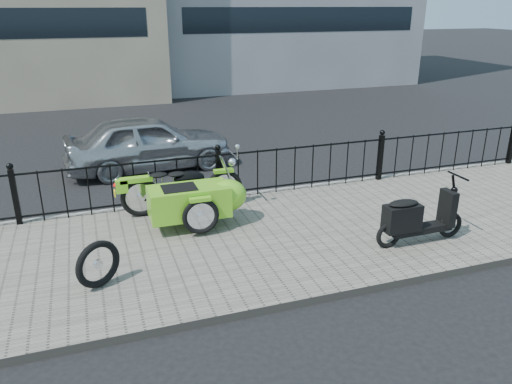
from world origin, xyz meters
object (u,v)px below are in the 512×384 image
object	(u,v)px
scooter	(416,219)
spare_tire	(98,264)
sedan_car	(149,143)
motorcycle_sidecar	(198,197)

from	to	relation	value
scooter	spare_tire	bearing A→B (deg)	176.64
scooter	spare_tire	size ratio (longest dim) A/B	2.40
scooter	sedan_car	world-z (taller)	sedan_car
motorcycle_sidecar	spare_tire	distance (m)	2.31
spare_tire	sedan_car	xyz separation A→B (m)	(1.36, 5.20, 0.19)
spare_tire	scooter	bearing A→B (deg)	-3.36
sedan_car	spare_tire	bearing A→B (deg)	159.97
motorcycle_sidecar	sedan_car	bearing A→B (deg)	95.08
spare_tire	sedan_car	distance (m)	5.38
motorcycle_sidecar	scooter	distance (m)	3.51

